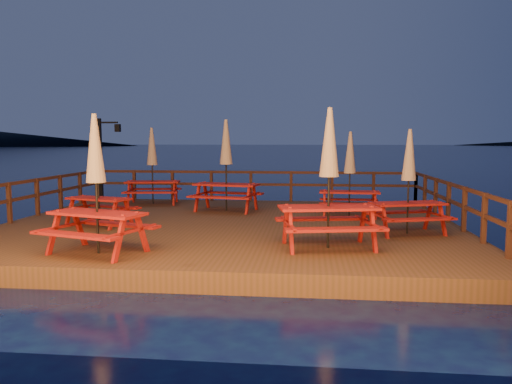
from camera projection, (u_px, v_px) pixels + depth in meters
ground at (230, 237)px, 13.46m from camera, size 500.00×500.00×0.00m
deck at (230, 230)px, 13.44m from camera, size 12.00×10.00×0.40m
deck_piles at (230, 248)px, 13.49m from camera, size 11.44×9.44×1.40m
railing at (239, 188)px, 15.09m from camera, size 11.80×9.75×1.10m
lamp_post at (104, 151)px, 18.29m from camera, size 0.85×0.18×3.00m
picnic_table_0 at (152, 164)px, 17.24m from camera, size 2.05×1.78×2.64m
picnic_table_1 at (226, 164)px, 15.52m from camera, size 2.26×1.98×2.85m
picnic_table_2 at (409, 180)px, 11.74m from camera, size 2.07×1.86×2.47m
picnic_table_3 at (96, 182)px, 9.67m from camera, size 2.28×2.06×2.72m
picnic_table_4 at (329, 176)px, 10.16m from camera, size 2.29×2.01×2.87m
picnic_table_5 at (350, 173)px, 14.40m from camera, size 1.78×1.48×2.46m
picnic_table_6 at (98, 178)px, 12.89m from camera, size 2.02×1.82×2.41m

